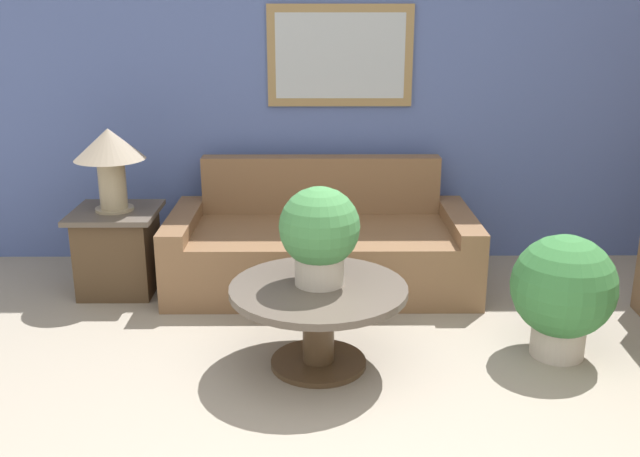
% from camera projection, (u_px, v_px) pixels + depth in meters
% --- Properties ---
extents(wall_back, '(7.53, 0.09, 2.60)m').
position_uv_depth(wall_back, '(359.00, 90.00, 5.30)').
color(wall_back, '#5166A8').
rests_on(wall_back, ground_plane).
extents(couch_main, '(2.11, 0.99, 0.85)m').
position_uv_depth(couch_main, '(321.00, 247.00, 5.04)').
color(couch_main, brown).
rests_on(couch_main, ground_plane).
extents(coffee_table, '(0.96, 0.96, 0.47)m').
position_uv_depth(coffee_table, '(318.00, 308.00, 3.85)').
color(coffee_table, '#4C3823').
rests_on(coffee_table, ground_plane).
extents(side_table, '(0.57, 0.57, 0.58)m').
position_uv_depth(side_table, '(118.00, 250.00, 4.91)').
color(side_table, '#4C3823').
rests_on(side_table, ground_plane).
extents(table_lamp, '(0.47, 0.47, 0.56)m').
position_uv_depth(table_lamp, '(110.00, 153.00, 4.71)').
color(table_lamp, tan).
rests_on(table_lamp, side_table).
extents(potted_plant_on_table, '(0.43, 0.43, 0.54)m').
position_uv_depth(potted_plant_on_table, '(319.00, 232.00, 3.76)').
color(potted_plant_on_table, beige).
rests_on(potted_plant_on_table, coffee_table).
extents(potted_plant_floor, '(0.58, 0.58, 0.71)m').
position_uv_depth(potted_plant_floor, '(563.00, 291.00, 3.96)').
color(potted_plant_floor, beige).
rests_on(potted_plant_floor, ground_plane).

